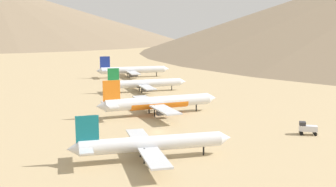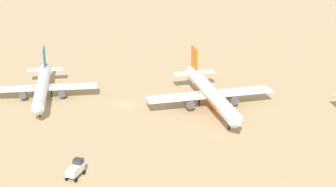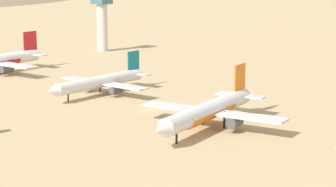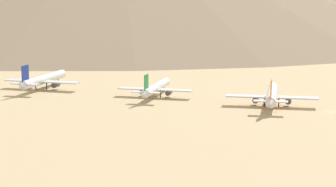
{
  "view_description": "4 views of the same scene",
  "coord_description": "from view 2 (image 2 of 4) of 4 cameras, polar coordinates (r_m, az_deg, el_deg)",
  "views": [
    {
      "loc": [
        -30.71,
        -118.01,
        32.31
      ],
      "look_at": [
        12.99,
        33.31,
        6.16
      ],
      "focal_mm": 43.72,
      "sensor_mm": 36.0,
      "label": 1
    },
    {
      "loc": [
        167.18,
        -12.72,
        67.52
      ],
      "look_at": [
        2.42,
        12.28,
        3.79
      ],
      "focal_mm": 64.69,
      "sensor_mm": 36.0,
      "label": 2
    },
    {
      "loc": [
        132.93,
        106.72,
        39.51
      ],
      "look_at": [
        -5.32,
        3.03,
        4.17
      ],
      "focal_mm": 68.31,
      "sensor_mm": 36.0,
      "label": 3
    },
    {
      "loc": [
        -262.19,
        -8.97,
        50.65
      ],
      "look_at": [
        4.59,
        68.96,
        3.36
      ],
      "focal_mm": 69.78,
      "sensor_mm": 36.0,
      "label": 4
    }
  ],
  "objects": [
    {
      "name": "parked_jet_2",
      "position": [
        186.98,
        -11.77,
        0.6
      ],
      "size": [
        40.94,
        33.19,
        11.82
      ],
      "color": "silver",
      "rests_on": "ground"
    },
    {
      "name": "parked_jet_3",
      "position": [
        176.5,
        4.1,
        -0.04
      ],
      "size": [
        47.05,
        38.32,
        13.56
      ],
      "color": "silver",
      "rests_on": "ground"
    },
    {
      "name": "service_truck",
      "position": [
        140.85,
        -8.7,
        -7.02
      ],
      "size": [
        5.7,
        4.75,
        3.9
      ],
      "color": "silver",
      "rests_on": "ground"
    },
    {
      "name": "ground_plane",
      "position": [
        180.75,
        -3.97,
        -1.06
      ],
      "size": [
        1800.0,
        1800.0,
        0.0
      ],
      "primitive_type": "plane",
      "color": "tan"
    }
  ]
}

